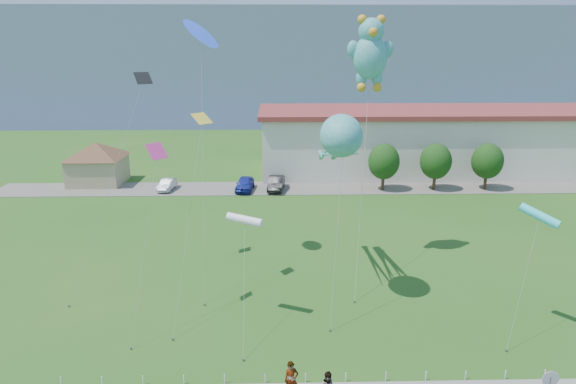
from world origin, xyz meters
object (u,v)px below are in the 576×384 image
Objects in this scene: stop_sign at (550,383)px; octopus_kite at (338,144)px; warehouse at (488,140)px; teddy_bear_kite at (370,52)px; pedestrian_left at (291,380)px; parked_car_silver at (167,185)px; pavilion at (97,159)px; parked_car_blue at (245,184)px; parked_car_black at (276,183)px.

octopus_kite is (-7.93, 12.99, 8.22)m from stop_sign.
teddy_bear_kite reaches higher than warehouse.
pedestrian_left is 0.49× the size of parked_car_silver.
stop_sign reaches higher than pedestrian_left.
pavilion is 2.38× the size of parked_car_silver.
pedestrian_left is at bearing -63.50° from parked_car_silver.
pavilion is at bearing 107.71° from pedestrian_left.
octopus_kite is (7.56, -25.30, 9.26)m from parked_car_blue.
octopus_kite is at bearing -124.75° from warehouse.
parked_car_silver is at bearing 134.14° from teddy_bear_kite.
warehouse reaches higher than pedestrian_left.
octopus_kite is at bearing -67.75° from parked_car_blue.
parked_car_blue is at bearing 85.55° from pedestrian_left.
parked_car_silver is 12.63m from parked_car_black.
pedestrian_left is 0.15× the size of octopus_kite.
teddy_bear_kite is (19.40, -19.98, 15.01)m from parked_car_silver.
stop_sign is (33.50, -42.21, -1.15)m from pavilion.
teddy_bear_kite reaches higher than parked_car_blue.
octopus_kite is (3.95, -25.46, 9.25)m from parked_car_black.
parked_car_silver is at bearing 122.32° from stop_sign.
pedestrian_left is at bearing 171.61° from stop_sign.
stop_sign is at bearing -58.61° from octopus_kite.
pavilion is 0.51× the size of teddy_bear_kite.
teddy_bear_kite is (-21.60, -29.46, 11.58)m from warehouse.
octopus_kite reaches higher than warehouse.
parked_car_black is (-0.62, 36.79, -0.19)m from pedestrian_left.
octopus_kite is 0.67× the size of teddy_bear_kite.
teddy_bear_kite is (-5.10, 18.74, 13.84)m from stop_sign.
pavilion is 0.76× the size of octopus_kite.
warehouse is 3.35× the size of teddy_bear_kite.
warehouse is at bearing 19.85° from parked_car_silver.
stop_sign is at bearing -108.90° from warehouse.
pavilion is 0.15× the size of warehouse.
parked_car_black is 0.26× the size of teddy_bear_kite.
parked_car_blue is at bearing -162.78° from warehouse.
teddy_bear_kite is at bearing -39.03° from parked_car_silver.
pavilion is at bearing 140.43° from teddy_bear_kite.
warehouse is at bearing 22.83° from parked_car_blue.
pavilion is 50.37m from warehouse.
pavilion is at bearing -173.16° from warehouse.
pedestrian_left is 14.88m from octopus_kite.
parked_car_silver is at bearing -21.13° from pavilion.
parked_car_blue is at bearing 4.06° from parked_car_silver.
parked_car_blue is 27.98m from octopus_kite.
parked_car_silver is 0.21× the size of teddy_bear_kite.
pedestrian_left is (-11.25, 1.66, -0.83)m from stop_sign.
stop_sign is at bearing -62.37° from parked_car_blue.
pedestrian_left reaches higher than parked_car_silver.
teddy_bear_kite is (2.82, 5.75, 5.61)m from octopus_kite.
parked_car_blue is (-15.49, 38.29, -1.03)m from stop_sign.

